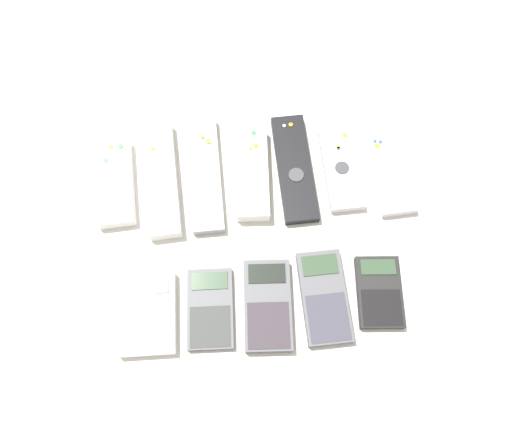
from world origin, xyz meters
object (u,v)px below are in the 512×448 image
(remote_4, at_px, (294,168))
(calculator_1, at_px, (210,309))
(calculator_0, at_px, (148,314))
(remote_2, at_px, (205,174))
(remote_6, at_px, (387,165))
(calculator_4, at_px, (379,292))
(remote_5, at_px, (341,168))
(calculator_3, at_px, (324,297))
(remote_1, at_px, (161,179))
(calculator_2, at_px, (268,305))
(remote_0, at_px, (115,183))
(remote_3, at_px, (249,173))

(remote_4, height_order, calculator_1, remote_4)
(calculator_0, bearing_deg, remote_2, 68.13)
(remote_6, bearing_deg, remote_2, 175.68)
(calculator_1, xyz_separation_m, calculator_4, (0.26, 0.01, 0.00))
(remote_5, distance_m, calculator_3, 0.22)
(remote_1, xyz_separation_m, remote_6, (0.38, 0.00, -0.00))
(remote_4, distance_m, calculator_2, 0.24)
(remote_1, distance_m, remote_2, 0.07)
(remote_0, relative_size, remote_2, 0.74)
(remote_2, distance_m, calculator_2, 0.24)
(remote_2, bearing_deg, remote_1, -177.42)
(remote_0, distance_m, remote_3, 0.22)
(remote_6, height_order, calculator_1, remote_6)
(remote_2, relative_size, calculator_0, 1.70)
(calculator_3, height_order, calculator_4, same)
(remote_1, bearing_deg, calculator_0, -99.15)
(remote_1, bearing_deg, remote_2, 0.40)
(calculator_1, bearing_deg, calculator_2, 0.48)
(calculator_0, height_order, calculator_4, calculator_0)
(remote_2, bearing_deg, calculator_1, -91.64)
(calculator_2, bearing_deg, remote_4, 77.15)
(remote_1, xyz_separation_m, remote_5, (0.30, 0.00, -0.00))
(remote_0, xyz_separation_m, remote_1, (0.08, 0.00, 0.00))
(remote_0, height_order, remote_2, remote_0)
(remote_2, distance_m, remote_5, 0.23)
(remote_4, xyz_separation_m, calculator_3, (0.02, -0.22, -0.00))
(remote_2, height_order, remote_5, same)
(remote_3, bearing_deg, remote_5, 2.60)
(remote_0, relative_size, remote_6, 0.84)
(calculator_0, height_order, calculator_1, calculator_0)
(calculator_1, bearing_deg, remote_1, 109.71)
(remote_3, xyz_separation_m, calculator_1, (-0.07, -0.22, -0.01))
(remote_2, bearing_deg, calculator_2, -70.64)
(remote_2, xyz_separation_m, calculator_4, (0.26, -0.22, -0.00))
(remote_3, height_order, calculator_4, remote_3)
(remote_2, distance_m, remote_6, 0.31)
(remote_2, relative_size, remote_6, 1.13)
(calculator_2, bearing_deg, remote_0, 139.58)
(remote_3, relative_size, calculator_1, 1.34)
(remote_1, xyz_separation_m, calculator_0, (-0.02, -0.22, -0.00))
(remote_3, xyz_separation_m, remote_6, (0.23, 0.00, -0.00))
(remote_2, relative_size, remote_5, 1.36)
(remote_0, height_order, calculator_2, remote_0)
(remote_4, distance_m, calculator_1, 0.27)
(remote_4, bearing_deg, remote_2, 178.00)
(remote_5, height_order, calculator_0, same)
(calculator_3, bearing_deg, calculator_1, 179.65)
(remote_1, xyz_separation_m, calculator_4, (0.33, -0.21, -0.00))
(remote_4, height_order, calculator_4, remote_4)
(remote_6, bearing_deg, calculator_4, -106.20)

